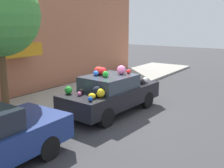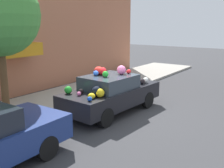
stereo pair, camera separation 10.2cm
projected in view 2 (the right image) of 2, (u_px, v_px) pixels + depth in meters
ground_plane at (112, 112)px, 9.90m from camera, size 60.00×60.00×0.00m
sidewalk_curb at (62, 99)px, 11.41m from camera, size 24.00×3.20×0.13m
building_facade at (24, 34)px, 12.02m from camera, size 18.00×1.20×5.64m
fire_hydrant at (99, 89)px, 11.48m from camera, size 0.20×0.20×0.70m
art_car at (111, 93)px, 9.70m from camera, size 4.23×1.92×1.76m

